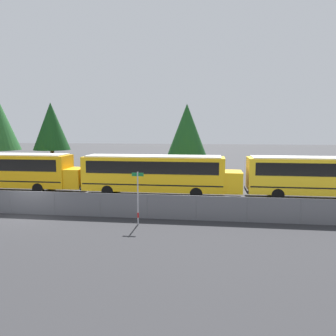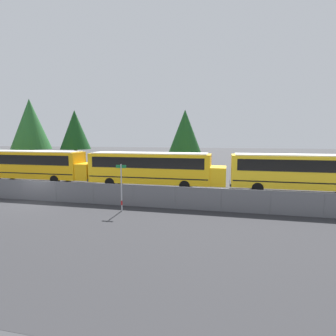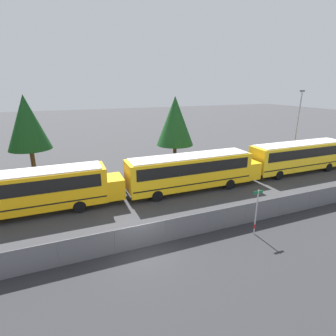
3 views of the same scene
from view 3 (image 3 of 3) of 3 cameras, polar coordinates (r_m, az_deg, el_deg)
ground_plane at (r=16.55m, az=-5.88°, el=-16.86°), size 200.00×200.00×0.00m
road_strip at (r=12.31m, az=3.48°, el=-31.71°), size 128.34×12.00×0.01m
fence at (r=16.12m, az=-5.96°, el=-14.56°), size 94.41×0.07×1.53m
school_bus_2 at (r=21.94m, az=-27.96°, el=-4.16°), size 13.15×2.54×3.36m
school_bus_3 at (r=24.00m, az=5.43°, el=-0.36°), size 13.15×2.54×3.36m
school_bus_4 at (r=32.51m, az=26.82°, el=2.57°), size 13.15×2.54×3.36m
street_sign at (r=17.89m, az=18.66°, el=-8.91°), size 0.70×0.09×3.10m
light_pole at (r=39.02m, az=26.41°, el=9.02°), size 0.60×0.24×8.75m
tree_0 at (r=29.74m, az=-28.38°, el=8.68°), size 4.16×4.16×8.54m
tree_1 at (r=31.43m, az=1.54°, el=10.18°), size 4.41×4.41×8.19m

